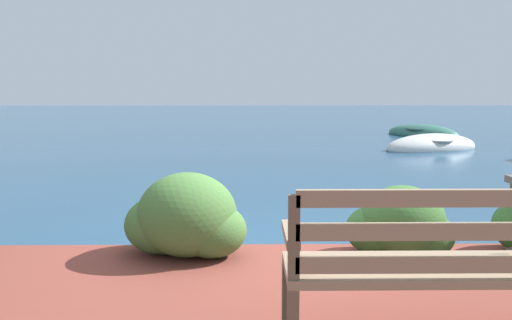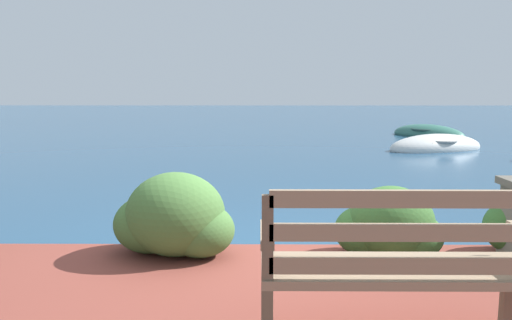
# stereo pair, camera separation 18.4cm
# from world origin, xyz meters

# --- Properties ---
(ground_plane) EXTENTS (80.00, 80.00, 0.00)m
(ground_plane) POSITION_xyz_m (0.00, 0.00, 0.00)
(ground_plane) COLOR navy
(park_bench) EXTENTS (1.53, 0.48, 0.93)m
(park_bench) POSITION_xyz_m (0.79, -1.81, 0.70)
(park_bench) COLOR brown
(park_bench) RESTS_ON patio_terrace
(hedge_clump_left) EXTENTS (1.06, 0.76, 0.72)m
(hedge_clump_left) POSITION_xyz_m (-0.71, -0.28, 0.53)
(hedge_clump_left) COLOR #426B33
(hedge_clump_left) RESTS_ON patio_terrace
(hedge_clump_centre) EXTENTS (0.90, 0.65, 0.61)m
(hedge_clump_centre) POSITION_xyz_m (1.12, -0.33, 0.49)
(hedge_clump_centre) COLOR #38662D
(hedge_clump_centre) RESTS_ON patio_terrace
(rowboat_nearest) EXTENTS (2.98, 1.96, 0.74)m
(rowboat_nearest) POSITION_xyz_m (4.68, 8.68, 0.06)
(rowboat_nearest) COLOR silver
(rowboat_nearest) RESTS_ON ground_plane
(rowboat_mid) EXTENTS (2.52, 2.80, 0.71)m
(rowboat_mid) POSITION_xyz_m (5.68, 12.29, 0.06)
(rowboat_mid) COLOR #336B5B
(rowboat_mid) RESTS_ON ground_plane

